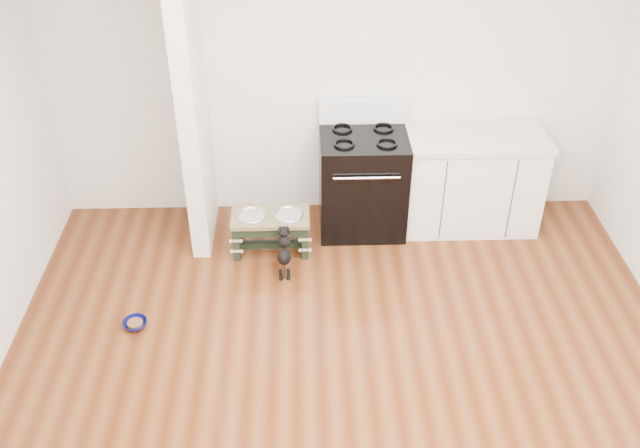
# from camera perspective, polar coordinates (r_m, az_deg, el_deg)

# --- Properties ---
(ground) EXTENTS (5.00, 5.00, 0.00)m
(ground) POSITION_cam_1_polar(r_m,az_deg,el_deg) (5.02, 2.29, -14.39)
(ground) COLOR #4A210D
(ground) RESTS_ON ground
(room_shell) EXTENTS (5.00, 5.00, 5.00)m
(room_shell) POSITION_cam_1_polar(r_m,az_deg,el_deg) (3.93, 2.83, 1.15)
(room_shell) COLOR silver
(room_shell) RESTS_ON ground
(partition_wall) EXTENTS (0.15, 0.80, 2.70)m
(partition_wall) POSITION_cam_1_polar(r_m,az_deg,el_deg) (5.96, -10.25, 10.09)
(partition_wall) COLOR silver
(partition_wall) RESTS_ON ground
(oven_range) EXTENTS (0.76, 0.69, 1.14)m
(oven_range) POSITION_cam_1_polar(r_m,az_deg,el_deg) (6.38, 3.42, 3.49)
(oven_range) COLOR black
(oven_range) RESTS_ON ground
(cabinet_run) EXTENTS (1.24, 0.64, 0.91)m
(cabinet_run) POSITION_cam_1_polar(r_m,az_deg,el_deg) (6.56, 11.97, 3.45)
(cabinet_run) COLOR white
(cabinet_run) RESTS_ON ground
(dog_feeder) EXTENTS (0.67, 0.36, 0.38)m
(dog_feeder) POSITION_cam_1_polar(r_m,az_deg,el_deg) (6.17, -3.97, -0.14)
(dog_feeder) COLOR black
(dog_feeder) RESTS_ON ground
(puppy) EXTENTS (0.12, 0.34, 0.41)m
(puppy) POSITION_cam_1_polar(r_m,az_deg,el_deg) (5.94, -2.88, -2.13)
(puppy) COLOR black
(puppy) RESTS_ON ground
(floor_bowl) EXTENTS (0.21, 0.21, 0.06)m
(floor_bowl) POSITION_cam_1_polar(r_m,az_deg,el_deg) (5.72, -14.57, -7.74)
(floor_bowl) COLOR #0B0E4F
(floor_bowl) RESTS_ON ground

